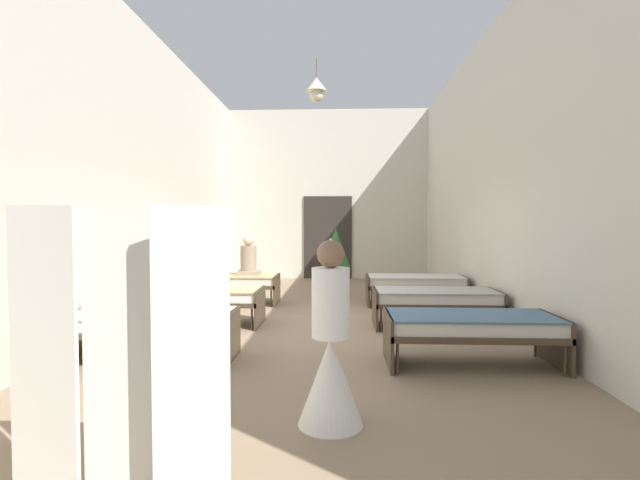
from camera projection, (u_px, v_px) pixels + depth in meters
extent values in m
cube|color=#8C755B|center=(317.00, 329.00, 7.09)|extent=(6.37, 12.96, 0.10)
cube|color=beige|center=(328.00, 194.00, 13.27)|extent=(6.17, 0.20, 4.92)
cube|color=beige|center=(129.00, 169.00, 7.13)|extent=(0.20, 12.36, 4.92)
cube|color=beige|center=(513.00, 167.00, 6.87)|extent=(0.20, 12.36, 4.92)
cube|color=#2D2823|center=(328.00, 237.00, 13.20)|extent=(1.40, 0.06, 2.40)
cylinder|color=brown|center=(316.00, 68.00, 9.09)|extent=(0.02, 0.02, 0.37)
cone|color=beige|center=(316.00, 84.00, 9.10)|extent=(0.44, 0.44, 0.28)
sphere|color=beige|center=(316.00, 95.00, 9.11)|extent=(0.28, 0.28, 0.28)
cylinder|color=#473828|center=(61.00, 354.00, 4.95)|extent=(0.03, 0.03, 0.34)
cylinder|color=#473828|center=(96.00, 337.00, 5.67)|extent=(0.03, 0.03, 0.34)
cylinder|color=#473828|center=(218.00, 356.00, 4.87)|extent=(0.03, 0.03, 0.34)
cylinder|color=#473828|center=(233.00, 339.00, 5.59)|extent=(0.03, 0.03, 0.34)
cube|color=#473828|center=(152.00, 329.00, 5.26)|extent=(1.90, 0.84, 0.07)
cube|color=#473828|center=(74.00, 335.00, 5.30)|extent=(0.04, 0.84, 0.57)
cube|color=#473828|center=(231.00, 337.00, 5.22)|extent=(0.04, 0.84, 0.57)
cube|color=silver|center=(152.00, 320.00, 5.26)|extent=(1.82, 0.78, 0.14)
cube|color=beige|center=(152.00, 313.00, 5.25)|extent=(1.86, 0.82, 0.02)
cylinder|color=#473828|center=(397.00, 358.00, 4.79)|extent=(0.03, 0.03, 0.34)
cylinder|color=#473828|center=(390.00, 341.00, 5.51)|extent=(0.03, 0.03, 0.34)
cylinder|color=#473828|center=(565.00, 361.00, 4.71)|extent=(0.03, 0.03, 0.34)
cylinder|color=#473828|center=(535.00, 342.00, 5.43)|extent=(0.03, 0.03, 0.34)
cube|color=#473828|center=(471.00, 332.00, 5.10)|extent=(1.90, 0.84, 0.07)
cube|color=#473828|center=(388.00, 339.00, 5.14)|extent=(0.04, 0.84, 0.57)
cube|color=#473828|center=(555.00, 341.00, 5.06)|extent=(0.04, 0.84, 0.57)
cube|color=silver|center=(471.00, 323.00, 5.10)|extent=(1.82, 0.78, 0.14)
cube|color=slate|center=(471.00, 316.00, 5.09)|extent=(1.86, 0.82, 0.02)
cylinder|color=#473828|center=(138.00, 318.00, 6.84)|extent=(0.03, 0.03, 0.34)
cylinder|color=#473828|center=(157.00, 309.00, 7.56)|extent=(0.03, 0.03, 0.34)
cylinder|color=#473828|center=(252.00, 319.00, 6.77)|extent=(0.03, 0.03, 0.34)
cylinder|color=#473828|center=(260.00, 310.00, 7.49)|extent=(0.03, 0.03, 0.34)
cube|color=#473828|center=(202.00, 301.00, 7.16)|extent=(1.90, 0.84, 0.07)
cube|color=#473828|center=(144.00, 306.00, 7.20)|extent=(0.04, 0.84, 0.57)
cube|color=#473828|center=(260.00, 307.00, 7.12)|extent=(0.04, 0.84, 0.57)
cube|color=white|center=(202.00, 294.00, 7.15)|extent=(1.82, 0.78, 0.14)
cube|color=tan|center=(202.00, 289.00, 7.15)|extent=(1.86, 0.82, 0.02)
cylinder|color=#473828|center=(381.00, 320.00, 6.68)|extent=(0.03, 0.03, 0.34)
cylinder|color=#473828|center=(377.00, 311.00, 7.40)|extent=(0.03, 0.03, 0.34)
cylinder|color=#473828|center=(501.00, 321.00, 6.61)|extent=(0.03, 0.03, 0.34)
cylinder|color=#473828|center=(485.00, 312.00, 7.33)|extent=(0.03, 0.03, 0.34)
cube|color=#473828|center=(435.00, 303.00, 7.00)|extent=(1.90, 0.84, 0.07)
cube|color=#473828|center=(375.00, 308.00, 7.04)|extent=(0.04, 0.84, 0.57)
cube|color=#473828|center=(496.00, 309.00, 6.96)|extent=(0.04, 0.84, 0.57)
cube|color=white|center=(435.00, 296.00, 6.99)|extent=(1.82, 0.78, 0.14)
cube|color=#9E9E93|center=(436.00, 291.00, 6.99)|extent=(1.86, 0.82, 0.02)
cylinder|color=#473828|center=(182.00, 297.00, 8.74)|extent=(0.03, 0.03, 0.34)
cylinder|color=#473828|center=(194.00, 292.00, 9.46)|extent=(0.03, 0.03, 0.34)
cylinder|color=#473828|center=(271.00, 298.00, 8.66)|extent=(0.03, 0.03, 0.34)
cylinder|color=#473828|center=(276.00, 292.00, 9.38)|extent=(0.03, 0.03, 0.34)
cube|color=#473828|center=(231.00, 285.00, 9.05)|extent=(1.90, 0.84, 0.07)
cube|color=#473828|center=(185.00, 289.00, 9.10)|extent=(0.04, 0.84, 0.57)
cube|color=#473828|center=(277.00, 289.00, 9.02)|extent=(0.04, 0.84, 0.57)
cube|color=silver|center=(231.00, 279.00, 9.05)|extent=(1.82, 0.78, 0.14)
cube|color=tan|center=(231.00, 275.00, 9.05)|extent=(1.86, 0.82, 0.02)
cylinder|color=#473828|center=(372.00, 299.00, 8.58)|extent=(0.03, 0.03, 0.34)
cylinder|color=#473828|center=(369.00, 293.00, 9.30)|extent=(0.03, 0.03, 0.34)
cylinder|color=#473828|center=(465.00, 300.00, 8.50)|extent=(0.03, 0.03, 0.34)
cylinder|color=#473828|center=(455.00, 294.00, 9.22)|extent=(0.03, 0.03, 0.34)
cube|color=#473828|center=(415.00, 286.00, 8.89)|extent=(1.90, 0.84, 0.07)
cube|color=#473828|center=(368.00, 290.00, 8.94)|extent=(0.04, 0.84, 0.57)
cube|color=#473828|center=(463.00, 291.00, 8.86)|extent=(0.04, 0.84, 0.57)
cube|color=silver|center=(415.00, 280.00, 8.89)|extent=(1.82, 0.78, 0.14)
cube|color=beige|center=(415.00, 276.00, 8.89)|extent=(1.86, 0.82, 0.02)
cone|color=white|center=(331.00, 381.00, 3.59)|extent=(0.52, 0.52, 0.70)
cylinder|color=white|center=(331.00, 303.00, 3.56)|extent=(0.30, 0.30, 0.55)
sphere|color=#846047|center=(331.00, 254.00, 3.55)|extent=(0.22, 0.22, 0.22)
cone|color=white|center=(331.00, 244.00, 3.55)|extent=(0.18, 0.18, 0.10)
cylinder|color=gray|center=(180.00, 287.00, 5.20)|extent=(0.32, 0.32, 0.58)
cube|color=gray|center=(181.00, 309.00, 5.21)|extent=(0.44, 0.44, 0.08)
sphere|color=tan|center=(180.00, 253.00, 5.19)|extent=(0.22, 0.22, 0.22)
cylinder|color=gray|center=(248.00, 260.00, 9.09)|extent=(0.32, 0.32, 0.58)
cube|color=gray|center=(249.00, 273.00, 9.10)|extent=(0.44, 0.44, 0.08)
sphere|color=beige|center=(248.00, 240.00, 9.07)|extent=(0.22, 0.22, 0.22)
cylinder|color=brown|center=(336.00, 286.00, 10.22)|extent=(0.32, 0.32, 0.39)
cylinder|color=brown|center=(336.00, 273.00, 10.20)|extent=(0.06, 0.06, 0.20)
cone|color=#2D6633|center=(336.00, 248.00, 10.18)|extent=(0.68, 0.68, 0.91)
cube|color=silver|center=(44.00, 357.00, 2.53)|extent=(0.42, 0.09, 1.70)
cube|color=silver|center=(122.00, 355.00, 2.57)|extent=(0.42, 0.10, 1.70)
cube|color=silver|center=(192.00, 359.00, 2.49)|extent=(0.39, 0.21, 1.70)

